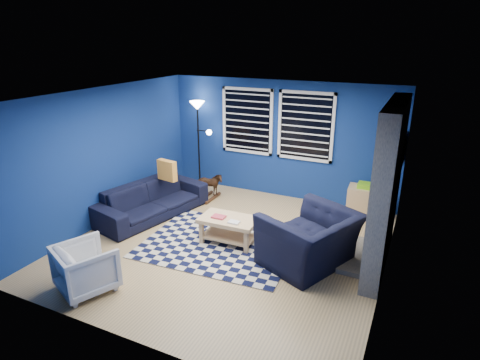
{
  "coord_description": "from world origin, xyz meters",
  "views": [
    {
      "loc": [
        2.75,
        -5.36,
        3.34
      ],
      "look_at": [
        0.09,
        0.3,
        1.08
      ],
      "focal_mm": 30.0,
      "sensor_mm": 36.0,
      "label": 1
    }
  ],
  "objects_px": {
    "coffee_table": "(229,225)",
    "cabinet": "(365,201)",
    "rocking_horse": "(208,185)",
    "armchair_big": "(309,240)",
    "floor_lamp": "(198,118)",
    "sofa": "(152,200)",
    "armchair_bent": "(86,268)",
    "tv": "(402,153)"
  },
  "relations": [
    {
      "from": "cabinet",
      "to": "floor_lamp",
      "type": "xyz_separation_m",
      "value": [
        -3.74,
        -0.0,
        1.34
      ]
    },
    {
      "from": "armchair_big",
      "to": "rocking_horse",
      "type": "xyz_separation_m",
      "value": [
        -2.69,
        1.66,
        -0.1
      ]
    },
    {
      "from": "armchair_bent",
      "to": "rocking_horse",
      "type": "relative_size",
      "value": 1.22
    },
    {
      "from": "coffee_table",
      "to": "cabinet",
      "type": "relative_size",
      "value": 1.41
    },
    {
      "from": "armchair_big",
      "to": "cabinet",
      "type": "distance_m",
      "value": 2.33
    },
    {
      "from": "armchair_big",
      "to": "armchair_bent",
      "type": "height_order",
      "value": "armchair_big"
    },
    {
      "from": "armchair_bent",
      "to": "cabinet",
      "type": "xyz_separation_m",
      "value": [
        3.09,
        4.2,
        -0.05
      ]
    },
    {
      "from": "rocking_horse",
      "to": "coffee_table",
      "type": "distance_m",
      "value": 2.01
    },
    {
      "from": "sofa",
      "to": "coffee_table",
      "type": "xyz_separation_m",
      "value": [
        1.84,
        -0.35,
        0.0
      ]
    },
    {
      "from": "armchair_big",
      "to": "cabinet",
      "type": "relative_size",
      "value": 1.89
    },
    {
      "from": "tv",
      "to": "cabinet",
      "type": "relative_size",
      "value": 1.44
    },
    {
      "from": "coffee_table",
      "to": "cabinet",
      "type": "xyz_separation_m",
      "value": [
        1.91,
        2.18,
        -0.04
      ]
    },
    {
      "from": "cabinet",
      "to": "floor_lamp",
      "type": "relative_size",
      "value": 0.35
    },
    {
      "from": "cabinet",
      "to": "floor_lamp",
      "type": "distance_m",
      "value": 3.97
    },
    {
      "from": "sofa",
      "to": "armchair_bent",
      "type": "bearing_deg",
      "value": -150.89
    },
    {
      "from": "sofa",
      "to": "coffee_table",
      "type": "relative_size",
      "value": 2.29
    },
    {
      "from": "rocking_horse",
      "to": "floor_lamp",
      "type": "xyz_separation_m",
      "value": [
        -0.56,
        0.61,
        1.3
      ]
    },
    {
      "from": "sofa",
      "to": "tv",
      "type": "bearing_deg",
      "value": -56.41
    },
    {
      "from": "tv",
      "to": "floor_lamp",
      "type": "xyz_separation_m",
      "value": [
        -4.29,
        0.25,
        0.22
      ]
    },
    {
      "from": "tv",
      "to": "cabinet",
      "type": "distance_m",
      "value": 1.27
    },
    {
      "from": "tv",
      "to": "armchair_bent",
      "type": "height_order",
      "value": "tv"
    },
    {
      "from": "sofa",
      "to": "coffee_table",
      "type": "height_order",
      "value": "sofa"
    },
    {
      "from": "sofa",
      "to": "floor_lamp",
      "type": "height_order",
      "value": "floor_lamp"
    },
    {
      "from": "armchair_bent",
      "to": "coffee_table",
      "type": "bearing_deg",
      "value": -96.19
    },
    {
      "from": "coffee_table",
      "to": "floor_lamp",
      "type": "relative_size",
      "value": 0.5
    },
    {
      "from": "sofa",
      "to": "coffee_table",
      "type": "bearing_deg",
      "value": -87.39
    },
    {
      "from": "tv",
      "to": "coffee_table",
      "type": "height_order",
      "value": "tv"
    },
    {
      "from": "coffee_table",
      "to": "cabinet",
      "type": "distance_m",
      "value": 2.9
    },
    {
      "from": "armchair_bent",
      "to": "coffee_table",
      "type": "xyz_separation_m",
      "value": [
        1.18,
        2.02,
        -0.0
      ]
    },
    {
      "from": "coffee_table",
      "to": "floor_lamp",
      "type": "bearing_deg",
      "value": 130.07
    },
    {
      "from": "coffee_table",
      "to": "sofa",
      "type": "bearing_deg",
      "value": 169.11
    },
    {
      "from": "armchair_bent",
      "to": "floor_lamp",
      "type": "height_order",
      "value": "floor_lamp"
    },
    {
      "from": "sofa",
      "to": "armchair_bent",
      "type": "distance_m",
      "value": 2.46
    },
    {
      "from": "cabinet",
      "to": "rocking_horse",
      "type": "bearing_deg",
      "value": -172.37
    },
    {
      "from": "coffee_table",
      "to": "floor_lamp",
      "type": "xyz_separation_m",
      "value": [
        -1.83,
        2.17,
        1.29
      ]
    },
    {
      "from": "tv",
      "to": "rocking_horse",
      "type": "xyz_separation_m",
      "value": [
        -3.73,
        -0.37,
        -1.07
      ]
    },
    {
      "from": "rocking_horse",
      "to": "floor_lamp",
      "type": "relative_size",
      "value": 0.31
    },
    {
      "from": "tv",
      "to": "floor_lamp",
      "type": "bearing_deg",
      "value": 176.71
    },
    {
      "from": "sofa",
      "to": "coffee_table",
      "type": "distance_m",
      "value": 1.88
    },
    {
      "from": "coffee_table",
      "to": "floor_lamp",
      "type": "height_order",
      "value": "floor_lamp"
    },
    {
      "from": "floor_lamp",
      "to": "armchair_bent",
      "type": "bearing_deg",
      "value": -81.2
    },
    {
      "from": "armchair_big",
      "to": "floor_lamp",
      "type": "relative_size",
      "value": 0.66
    }
  ]
}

